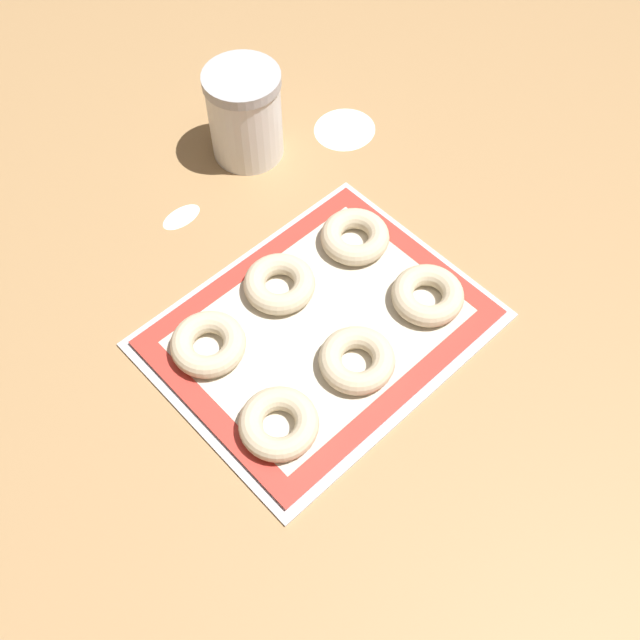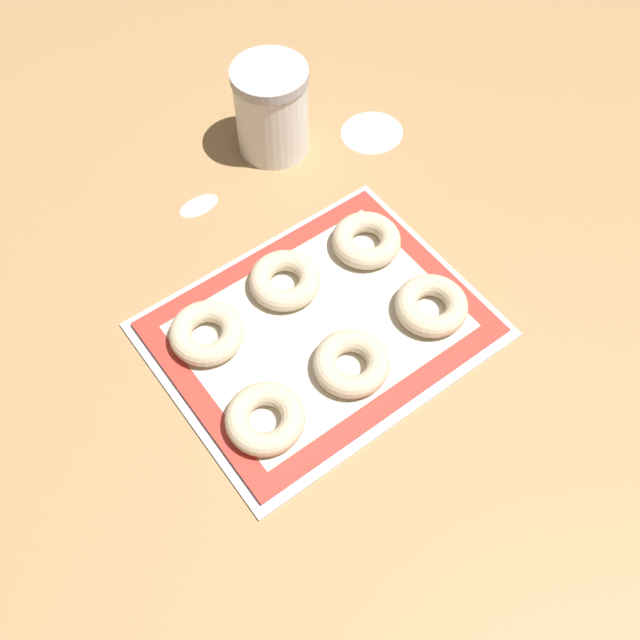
% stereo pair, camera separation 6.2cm
% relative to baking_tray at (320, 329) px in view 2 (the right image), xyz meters
% --- Properties ---
extents(ground_plane, '(2.80, 2.80, 0.00)m').
position_rel_baking_tray_xyz_m(ground_plane, '(0.01, 0.01, -0.00)').
color(ground_plane, '#A87F51').
extents(baking_tray, '(0.43, 0.34, 0.01)m').
position_rel_baking_tray_xyz_m(baking_tray, '(0.00, 0.00, 0.00)').
color(baking_tray, silver).
rests_on(baking_tray, ground_plane).
extents(baking_mat, '(0.40, 0.31, 0.00)m').
position_rel_baking_tray_xyz_m(baking_mat, '(0.00, -0.00, 0.01)').
color(baking_mat, red).
rests_on(baking_mat, baking_tray).
extents(bagel_front_left, '(0.10, 0.10, 0.03)m').
position_rel_baking_tray_xyz_m(bagel_front_left, '(-0.14, -0.07, 0.02)').
color(bagel_front_left, beige).
rests_on(bagel_front_left, baking_mat).
extents(bagel_front_center, '(0.10, 0.10, 0.03)m').
position_rel_baking_tray_xyz_m(bagel_front_center, '(-0.01, -0.08, 0.02)').
color(bagel_front_center, beige).
rests_on(bagel_front_center, baking_mat).
extents(bagel_front_right, '(0.10, 0.10, 0.03)m').
position_rel_baking_tray_xyz_m(bagel_front_right, '(0.13, -0.07, 0.02)').
color(bagel_front_right, beige).
rests_on(bagel_front_right, baking_mat).
extents(bagel_back_left, '(0.10, 0.10, 0.03)m').
position_rel_baking_tray_xyz_m(bagel_back_left, '(-0.13, 0.07, 0.02)').
color(bagel_back_left, beige).
rests_on(bagel_back_left, baking_mat).
extents(bagel_back_center, '(0.10, 0.10, 0.03)m').
position_rel_baking_tray_xyz_m(bagel_back_center, '(0.00, 0.08, 0.02)').
color(bagel_back_center, beige).
rests_on(bagel_back_center, baking_mat).
extents(bagel_back_right, '(0.10, 0.10, 0.03)m').
position_rel_baking_tray_xyz_m(bagel_back_right, '(0.13, 0.07, 0.02)').
color(bagel_back_right, beige).
rests_on(bagel_back_right, baking_mat).
extents(flour_canister, '(0.12, 0.12, 0.15)m').
position_rel_baking_tray_xyz_m(flour_canister, '(0.15, 0.33, 0.07)').
color(flour_canister, white).
rests_on(flour_canister, ground_plane).
extents(flour_patch_near, '(0.10, 0.10, 0.00)m').
position_rel_baking_tray_xyz_m(flour_patch_near, '(0.30, 0.26, -0.00)').
color(flour_patch_near, white).
rests_on(flour_patch_near, ground_plane).
extents(flour_patch_far, '(0.06, 0.03, 0.00)m').
position_rel_baking_tray_xyz_m(flour_patch_far, '(-0.01, 0.29, -0.00)').
color(flour_patch_far, white).
rests_on(flour_patch_far, ground_plane).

